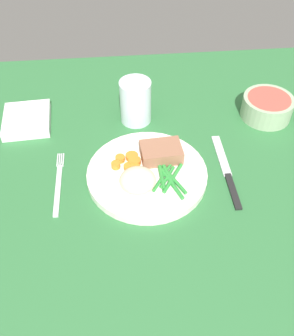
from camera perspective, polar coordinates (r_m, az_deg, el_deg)
The scene contains 11 objects.
dining_table at distance 80.41cm, azimuth 2.51°, elevation -0.33°, with size 120.00×90.00×2.00cm.
dinner_plate at distance 77.08cm, azimuth 0.00°, elevation -0.93°, with size 23.96×23.96×1.60cm, color white.
meat_portion at distance 78.40cm, azimuth 2.10°, elevation 2.35°, with size 8.21×5.86×2.85cm, color #936047.
mashed_potatoes at distance 71.75cm, azimuth -1.39°, elevation -1.84°, with size 6.84×5.99×4.69cm, color beige.
carrot_slices at distance 77.70cm, azimuth -2.61°, elevation 0.87°, with size 6.01×5.60×1.20cm.
green_beans at distance 75.06cm, azimuth 3.10°, elevation -1.36°, with size 6.82×11.54×0.82cm.
fork at distance 78.23cm, azimuth -12.94°, elevation -2.22°, with size 1.44×16.60×0.40cm.
knife at distance 80.01cm, azimuth 11.67°, elevation -0.56°, with size 1.70×20.50×0.64cm.
water_glass at distance 88.52cm, azimuth -1.69°, elevation 9.38°, with size 7.07×7.07×10.12cm.
salad_bowl at distance 94.58cm, azimuth 17.33°, elevation 8.72°, with size 11.58×11.58×5.02cm.
napkin at distance 93.51cm, azimuth -17.30°, elevation 6.81°, with size 10.42×11.90×2.04cm, color white.
Camera 1 is at (-8.68, -54.81, 59.20)cm, focal length 41.28 mm.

